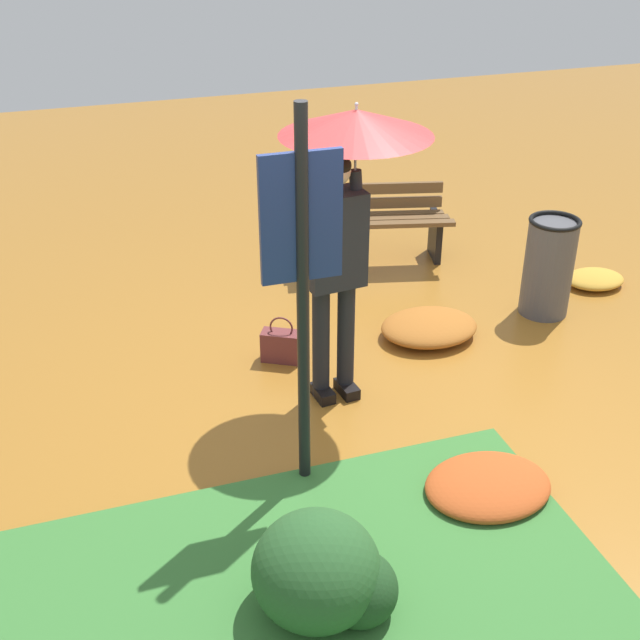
# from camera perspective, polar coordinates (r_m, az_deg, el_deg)

# --- Properties ---
(ground_plane) EXTENTS (18.00, 18.00, 0.00)m
(ground_plane) POSITION_cam_1_polar(r_m,az_deg,el_deg) (5.77, 4.42, -5.75)
(ground_plane) COLOR #9E6623
(person_with_umbrella) EXTENTS (0.96, 0.96, 2.04)m
(person_with_umbrella) POSITION_cam_1_polar(r_m,az_deg,el_deg) (5.20, 1.84, 9.52)
(person_with_umbrella) COLOR black
(person_with_umbrella) RESTS_ON ground_plane
(info_sign_post) EXTENTS (0.44, 0.07, 2.30)m
(info_sign_post) POSITION_cam_1_polar(r_m,az_deg,el_deg) (4.33, -1.26, 3.93)
(info_sign_post) COLOR black
(info_sign_post) RESTS_ON ground_plane
(handbag) EXTENTS (0.33, 0.27, 0.37)m
(handbag) POSITION_cam_1_polar(r_m,az_deg,el_deg) (6.18, -2.67, -1.77)
(handbag) COLOR brown
(handbag) RESTS_ON ground_plane
(park_bench) EXTENTS (1.42, 0.69, 0.75)m
(park_bench) POSITION_cam_1_polar(r_m,az_deg,el_deg) (7.60, 3.56, 6.64)
(park_bench) COLOR black
(park_bench) RESTS_ON ground_plane
(trash_bin) EXTENTS (0.42, 0.42, 0.83)m
(trash_bin) POSITION_cam_1_polar(r_m,az_deg,el_deg) (6.97, 15.56, 3.60)
(trash_bin) COLOR #4C4C51
(trash_bin) RESTS_ON ground_plane
(shrub_cluster) EXTENTS (0.70, 0.64, 0.57)m
(shrub_cluster) POSITION_cam_1_polar(r_m,az_deg,el_deg) (4.17, 0.32, -17.17)
(shrub_cluster) COLOR #285628
(shrub_cluster) RESTS_ON ground_plane
(leaf_pile_near_person) EXTENTS (0.78, 0.62, 0.17)m
(leaf_pile_near_person) POSITION_cam_1_polar(r_m,az_deg,el_deg) (6.56, 7.57, -0.49)
(leaf_pile_near_person) COLOR #A86023
(leaf_pile_near_person) RESTS_ON ground_plane
(leaf_pile_by_bench) EXTENTS (0.76, 0.61, 0.17)m
(leaf_pile_by_bench) POSITION_cam_1_polar(r_m,az_deg,el_deg) (5.03, 11.55, -11.21)
(leaf_pile_by_bench) COLOR #B74C1E
(leaf_pile_by_bench) RESTS_ON ground_plane
(leaf_pile_far_path) EXTENTS (0.53, 0.42, 0.12)m
(leaf_pile_far_path) POSITION_cam_1_polar(r_m,az_deg,el_deg) (7.73, 18.50, 2.71)
(leaf_pile_far_path) COLOR gold
(leaf_pile_far_path) RESTS_ON ground_plane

